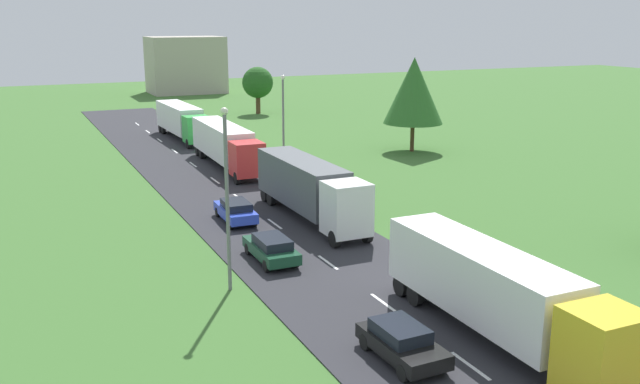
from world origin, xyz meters
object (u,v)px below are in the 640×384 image
object	(u,v)px
car_fourth	(236,210)
lamppost_second	(227,191)
truck_lead	(496,291)
truck_second	(309,187)
tree_birch	(258,83)
tree_maple	(414,91)
truck_fourth	(182,120)
distant_building	(186,65)
lamppost_third	(283,118)
truck_third	(226,144)
car_second	(402,342)
car_third	(271,248)

from	to	relation	value
car_fourth	lamppost_second	distance (m)	12.22
truck_lead	car_fourth	size ratio (longest dim) A/B	2.92
truck_second	tree_birch	world-z (taller)	tree_birch
truck_lead	tree_maple	size ratio (longest dim) A/B	1.41
car_fourth	lamppost_second	size ratio (longest dim) A/B	0.50
car_fourth	tree_maple	bearing A→B (deg)	34.82
truck_fourth	distant_building	size ratio (longest dim) A/B	1.03
lamppost_third	car_fourth	bearing A→B (deg)	-123.05
truck_third	distant_building	bearing A→B (deg)	78.86
car_second	car_fourth	xyz separation A→B (m)	(0.01, 20.57, 0.01)
truck_second	truck_third	world-z (taller)	truck_second
truck_second	lamppost_second	distance (m)	12.88
car_second	tree_maple	size ratio (longest dim) A/B	0.45
truck_third	lamppost_third	bearing A→B (deg)	-38.66
truck_third	car_third	bearing A→B (deg)	-101.68
car_second	tree_maple	world-z (taller)	tree_maple
truck_lead	car_third	distance (m)	13.63
car_fourth	lamppost_second	bearing A→B (deg)	-109.38
truck_third	car_third	xyz separation A→B (m)	(-5.10, -24.68, -1.35)
truck_fourth	tree_birch	size ratio (longest dim) A/B	2.04
lamppost_second	tree_maple	size ratio (longest dim) A/B	0.97
truck_second	car_second	xyz separation A→B (m)	(-4.57, -19.12, -1.42)
truck_lead	car_second	distance (m)	4.54
car_second	tree_maple	distance (m)	44.20
car_third	lamppost_third	world-z (taller)	lamppost_third
truck_lead	truck_fourth	bearing A→B (deg)	89.72
distant_building	truck_third	bearing A→B (deg)	-101.14
tree_birch	car_third	bearing A→B (deg)	-109.09
car_second	car_third	size ratio (longest dim) A/B	0.93
car_fourth	tree_birch	size ratio (longest dim) A/B	0.70
lamppost_second	lamppost_third	bearing A→B (deg)	62.68
lamppost_second	distant_building	world-z (taller)	distant_building
tree_maple	distant_building	xyz separation A→B (m)	(-6.43, 64.48, -1.14)
truck_third	tree_maple	size ratio (longest dim) A/B	1.57
truck_third	tree_birch	distance (m)	35.95
tree_birch	distant_building	size ratio (longest dim) A/B	0.50
truck_third	lamppost_second	bearing A→B (deg)	-106.86
tree_birch	lamppost_second	bearing A→B (deg)	-110.98
truck_fourth	tree_birch	bearing A→B (deg)	48.35
car_third	tree_birch	bearing A→B (deg)	70.91
car_third	tree_maple	world-z (taller)	tree_maple
car_second	lamppost_third	world-z (taller)	lamppost_third
tree_maple	truck_fourth	bearing A→B (deg)	139.17
truck_third	tree_birch	bearing A→B (deg)	65.72
lamppost_second	tree_birch	bearing A→B (deg)	69.02
truck_second	tree_maple	world-z (taller)	tree_maple
truck_second	distant_building	xyz separation A→B (m)	(12.61, 82.35, 2.64)
truck_lead	lamppost_second	size ratio (longest dim) A/B	1.47
tree_maple	car_fourth	bearing A→B (deg)	-145.18
lamppost_second	distant_building	distance (m)	94.12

